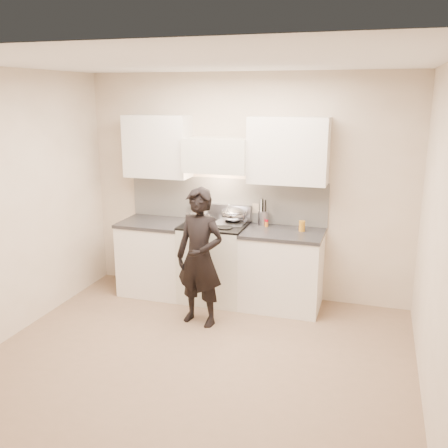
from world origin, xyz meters
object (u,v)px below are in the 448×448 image
object	(u,v)px
counter_right	(282,269)
person	(200,257)
wok	(234,214)
utensil_crock	(263,217)
stove	(215,261)

from	to	relation	value
counter_right	person	size ratio (longest dim) A/B	0.61
wok	utensil_crock	distance (m)	0.35
counter_right	wok	world-z (taller)	wok
counter_right	utensil_crock	bearing A→B (deg)	142.70
stove	wok	world-z (taller)	wok
counter_right	utensil_crock	world-z (taller)	utensil_crock
wok	utensil_crock	xyz separation A→B (m)	(0.34, 0.08, -0.03)
stove	utensil_crock	world-z (taller)	utensil_crock
wok	person	world-z (taller)	person
stove	person	world-z (taller)	person
stove	person	distance (m)	0.75
wok	person	size ratio (longest dim) A/B	0.26
counter_right	person	distance (m)	1.07
utensil_crock	person	xyz separation A→B (m)	(-0.48, -0.91, -0.26)
person	wok	bearing A→B (deg)	91.62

